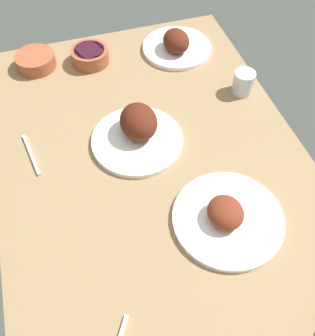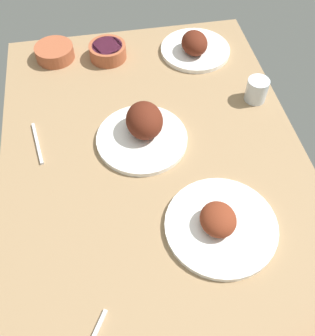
{
  "view_description": "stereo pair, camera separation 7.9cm",
  "coord_description": "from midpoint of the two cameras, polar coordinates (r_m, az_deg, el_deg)",
  "views": [
    {
      "loc": [
        63.02,
        -19.48,
        94.4
      ],
      "look_at": [
        0.0,
        0.0,
        6.0
      ],
      "focal_mm": 41.67,
      "sensor_mm": 36.0,
      "label": 1
    },
    {
      "loc": [
        64.9,
        -11.76,
        94.4
      ],
      "look_at": [
        0.0,
        0.0,
        6.0
      ],
      "focal_mm": 41.67,
      "sensor_mm": 36.0,
      "label": 2
    }
  ],
  "objects": [
    {
      "name": "bowl_onions",
      "position": [
        1.48,
        -5.71,
        16.63
      ],
      "size": [
        13.29,
        13.29,
        5.33
      ],
      "color": "#A35133",
      "rests_on": "dining_table"
    },
    {
      "name": "plate_far_side",
      "position": [
        1.17,
        -0.16,
        5.64
      ],
      "size": [
        27.69,
        27.69,
        10.9
      ],
      "color": "white",
      "rests_on": "dining_table"
    },
    {
      "name": "plate_near_viewer",
      "position": [
        1.03,
        11.37,
        -8.16
      ],
      "size": [
        29.26,
        29.26,
        7.47
      ],
      "color": "white",
      "rests_on": "dining_table"
    },
    {
      "name": "fork_loose",
      "position": [
        1.22,
        -15.4,
        3.44
      ],
      "size": [
        16.63,
        3.64,
        0.8
      ],
      "primitive_type": "cube",
      "rotation": [
        0.0,
        0.0,
        3.31
      ],
      "color": "silver",
      "rests_on": "dining_table"
    },
    {
      "name": "water_tumbler",
      "position": [
        1.34,
        16.0,
        10.85
      ],
      "size": [
        7.08,
        7.08,
        7.83
      ],
      "primitive_type": "cylinder",
      "color": "silver",
      "rests_on": "dining_table"
    },
    {
      "name": "dining_table",
      "position": [
        1.13,
        2.0,
        -1.31
      ],
      "size": [
        140.0,
        90.0,
        4.0
      ],
      "primitive_type": "cube",
      "color": "#937551",
      "rests_on": "ground"
    },
    {
      "name": "bowl_soup",
      "position": [
        1.51,
        -13.32,
        16.16
      ],
      "size": [
        13.83,
        13.83,
        4.92
      ],
      "color": "#A35133",
      "rests_on": "dining_table"
    },
    {
      "name": "plate_center_main",
      "position": [
        1.5,
        7.07,
        17.11
      ],
      "size": [
        25.52,
        25.52,
        9.04
      ],
      "color": "white",
      "rests_on": "dining_table"
    }
  ]
}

